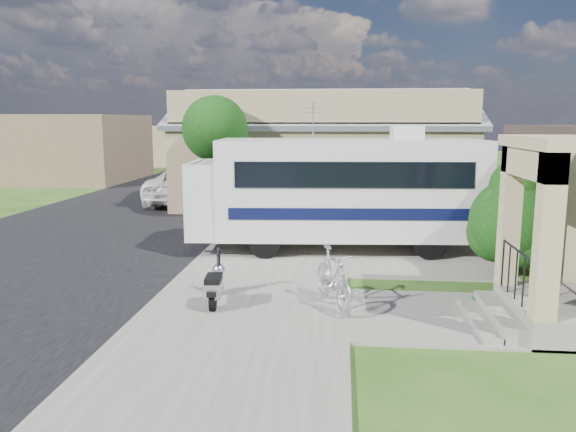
# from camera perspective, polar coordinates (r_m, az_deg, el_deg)

# --- Properties ---
(ground) EXTENTS (120.00, 120.00, 0.00)m
(ground) POSITION_cam_1_polar(r_m,az_deg,el_deg) (11.92, 1.26, -8.24)
(ground) COLOR #1A4211
(street_slab) EXTENTS (9.00, 80.00, 0.02)m
(street_slab) POSITION_cam_1_polar(r_m,az_deg,el_deg) (23.17, -15.65, 0.24)
(street_slab) COLOR black
(street_slab) RESTS_ON ground
(sidewalk_slab) EXTENTS (4.00, 80.00, 0.06)m
(sidewalk_slab) POSITION_cam_1_polar(r_m,az_deg,el_deg) (21.70, 0.58, 0.03)
(sidewalk_slab) COLOR #64625A
(sidewalk_slab) RESTS_ON ground
(driveway_slab) EXTENTS (7.00, 6.00, 0.05)m
(driveway_slab) POSITION_cam_1_polar(r_m,az_deg,el_deg) (16.24, 7.73, -3.37)
(driveway_slab) COLOR #64625A
(driveway_slab) RESTS_ON ground
(walk_slab) EXTENTS (4.00, 3.00, 0.05)m
(walk_slab) POSITION_cam_1_polar(r_m,az_deg,el_deg) (11.15, 16.65, -9.80)
(walk_slab) COLOR #64625A
(walk_slab) RESTS_ON ground
(warehouse) EXTENTS (12.50, 8.40, 5.04)m
(warehouse) POSITION_cam_1_polar(r_m,az_deg,el_deg) (25.35, 3.62, 5.86)
(warehouse) COLOR #877554
(warehouse) RESTS_ON ground
(distant_bldg_far) EXTENTS (10.00, 8.00, 4.00)m
(distant_bldg_far) POSITION_cam_1_polar(r_m,az_deg,el_deg) (37.82, -22.79, 6.40)
(distant_bldg_far) COLOR brown
(distant_bldg_far) RESTS_ON ground
(distant_bldg_near) EXTENTS (8.00, 7.00, 3.20)m
(distant_bldg_near) POSITION_cam_1_polar(r_m,az_deg,el_deg) (48.04, -13.86, 6.93)
(distant_bldg_near) COLOR #877554
(distant_bldg_near) RESTS_ON ground
(street_tree_a) EXTENTS (2.44, 2.40, 4.58)m
(street_tree_a) POSITION_cam_1_polar(r_m,az_deg,el_deg) (20.87, -7.12, 8.46)
(street_tree_a) COLOR black
(street_tree_a) RESTS_ON ground
(street_tree_b) EXTENTS (2.44, 2.40, 4.73)m
(street_tree_b) POSITION_cam_1_polar(r_m,az_deg,el_deg) (30.70, -3.03, 9.15)
(street_tree_b) COLOR black
(street_tree_b) RESTS_ON ground
(street_tree_c) EXTENTS (2.44, 2.40, 4.42)m
(street_tree_c) POSITION_cam_1_polar(r_m,az_deg,el_deg) (39.63, -1.09, 8.86)
(street_tree_c) COLOR black
(street_tree_c) RESTS_ON ground
(motorhome) EXTENTS (8.22, 3.10, 4.13)m
(motorhome) POSITION_cam_1_polar(r_m,az_deg,el_deg) (15.82, 5.14, 2.77)
(motorhome) COLOR beige
(motorhome) RESTS_ON ground
(shrub) EXTENTS (2.26, 2.16, 2.77)m
(shrub) POSITION_cam_1_polar(r_m,az_deg,el_deg) (14.22, 22.18, -0.14)
(shrub) COLOR black
(shrub) RESTS_ON ground
(scooter) EXTENTS (0.54, 1.51, 0.99)m
(scooter) POSITION_cam_1_polar(r_m,az_deg,el_deg) (11.30, -7.40, -6.95)
(scooter) COLOR black
(scooter) RESTS_ON ground
(bicycle) EXTENTS (1.19, 1.99, 1.16)m
(bicycle) POSITION_cam_1_polar(r_m,az_deg,el_deg) (11.08, 4.59, -6.54)
(bicycle) COLOR #A8A7AE
(bicycle) RESTS_ON ground
(pickup_truck) EXTENTS (2.78, 5.94, 1.64)m
(pickup_truck) POSITION_cam_1_polar(r_m,az_deg,el_deg) (25.63, -9.93, 3.16)
(pickup_truck) COLOR white
(pickup_truck) RESTS_ON ground
(van) EXTENTS (2.47, 6.00, 1.74)m
(van) POSITION_cam_1_polar(r_m,az_deg,el_deg) (32.23, -7.98, 4.60)
(van) COLOR white
(van) RESTS_ON ground
(garden_hose) EXTENTS (0.37, 0.37, 0.17)m
(garden_hose) POSITION_cam_1_polar(r_m,az_deg,el_deg) (11.89, 19.01, -8.41)
(garden_hose) COLOR #125D24
(garden_hose) RESTS_ON ground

